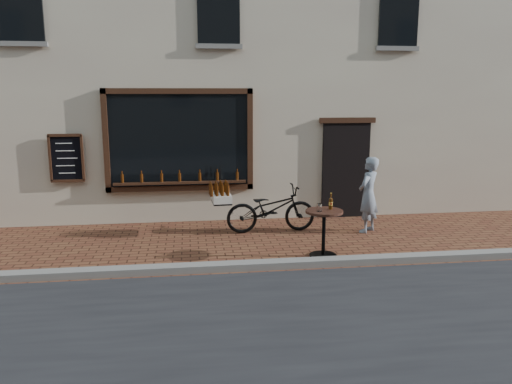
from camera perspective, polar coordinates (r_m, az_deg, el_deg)
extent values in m
plane|color=#562B1C|center=(8.32, 4.62, -8.98)|extent=(90.00, 90.00, 0.00)
cube|color=slate|center=(8.48, 4.33, -8.14)|extent=(90.00, 0.25, 0.12)
cube|color=beige|center=(14.38, -0.88, 19.78)|extent=(28.00, 6.00, 10.00)
cube|color=black|center=(11.12, -8.76, 5.86)|extent=(3.00, 0.06, 2.00)
cube|color=black|center=(11.05, -8.93, 11.33)|extent=(3.24, 0.10, 0.12)
cube|color=black|center=(11.24, -8.60, 0.47)|extent=(3.24, 0.10, 0.12)
cube|color=black|center=(11.23, -16.78, 5.57)|extent=(0.12, 0.10, 2.24)
cube|color=black|center=(11.18, -0.70, 6.02)|extent=(0.12, 0.10, 2.24)
cube|color=black|center=(11.17, -8.62, 1.07)|extent=(2.90, 0.16, 0.05)
cube|color=black|center=(11.78, 10.18, 2.44)|extent=(1.10, 0.10, 2.20)
cube|color=black|center=(11.63, 10.43, 8.07)|extent=(1.30, 0.10, 0.12)
cube|color=black|center=(11.44, -20.83, 3.64)|extent=(0.62, 0.04, 0.92)
cylinder|color=#3D1C07|center=(11.24, -15.02, 1.50)|extent=(0.06, 0.06, 0.19)
cylinder|color=#3D1C07|center=(11.20, -12.91, 1.56)|extent=(0.06, 0.06, 0.19)
cylinder|color=#3D1C07|center=(11.17, -10.78, 1.62)|extent=(0.06, 0.06, 0.19)
cylinder|color=#3D1C07|center=(11.15, -8.64, 1.68)|extent=(0.06, 0.06, 0.19)
cylinder|color=#3D1C07|center=(11.15, -6.50, 1.74)|extent=(0.06, 0.06, 0.19)
cylinder|color=#3D1C07|center=(11.17, -4.36, 1.79)|extent=(0.06, 0.06, 0.19)
cylinder|color=#3D1C07|center=(11.20, -2.23, 1.84)|extent=(0.06, 0.06, 0.19)
cube|color=black|center=(11.69, -25.45, 18.73)|extent=(0.90, 0.06, 1.40)
cube|color=black|center=(11.23, -4.31, 20.09)|extent=(0.90, 0.06, 1.40)
cube|color=black|center=(12.15, 16.02, 19.02)|extent=(0.90, 0.06, 1.40)
imported|color=black|center=(10.42, 1.72, -1.94)|extent=(1.91, 0.75, 0.98)
cube|color=black|center=(10.21, -3.97, -1.18)|extent=(0.40, 0.54, 0.03)
cube|color=beige|center=(10.19, -3.97, -0.67)|extent=(0.40, 0.57, 0.15)
cylinder|color=#3D1C07|center=(9.98, -3.23, 0.14)|extent=(0.06, 0.06, 0.21)
cylinder|color=#3D1C07|center=(9.96, -3.85, 0.12)|extent=(0.06, 0.06, 0.21)
cylinder|color=#3D1C07|center=(9.95, -4.47, 0.09)|extent=(0.06, 0.06, 0.21)
cylinder|color=#3D1C07|center=(9.94, -5.10, 0.07)|extent=(0.06, 0.06, 0.21)
cylinder|color=#3D1C07|center=(10.10, -3.33, 0.28)|extent=(0.06, 0.06, 0.21)
cylinder|color=#3D1C07|center=(10.09, -3.94, 0.26)|extent=(0.06, 0.06, 0.21)
cylinder|color=#3D1C07|center=(10.08, -4.56, 0.24)|extent=(0.06, 0.06, 0.21)
cylinder|color=#3D1C07|center=(10.07, -5.17, 0.21)|extent=(0.06, 0.06, 0.21)
cylinder|color=#3D1C07|center=(10.23, -3.42, 0.42)|extent=(0.06, 0.06, 0.21)
cylinder|color=#3D1C07|center=(10.22, -4.03, 0.40)|extent=(0.06, 0.06, 0.21)
cylinder|color=#3D1C07|center=(10.21, -4.64, 0.37)|extent=(0.06, 0.06, 0.21)
cylinder|color=#3D1C07|center=(10.20, -5.25, 0.35)|extent=(0.06, 0.06, 0.21)
cylinder|color=#3D1C07|center=(10.36, -3.52, 0.55)|extent=(0.06, 0.06, 0.21)
cylinder|color=#3D1C07|center=(10.35, -4.12, 0.53)|extent=(0.06, 0.06, 0.21)
cylinder|color=black|center=(9.07, 7.67, -7.20)|extent=(0.48, 0.48, 0.03)
cylinder|color=black|center=(8.95, 7.74, -4.76)|extent=(0.07, 0.07, 0.77)
cylinder|color=black|center=(8.85, 7.81, -2.22)|extent=(0.66, 0.66, 0.04)
cylinder|color=gold|center=(8.92, 8.53, -1.31)|extent=(0.07, 0.07, 0.07)
cylinder|color=white|center=(8.72, 7.26, -1.77)|extent=(0.09, 0.09, 0.14)
imported|color=slate|center=(10.62, 12.71, -0.31)|extent=(0.68, 0.68, 1.58)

